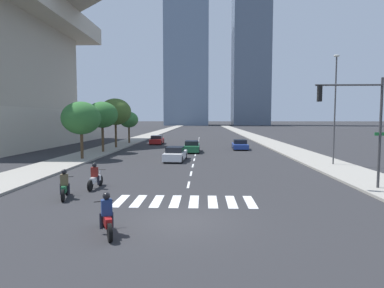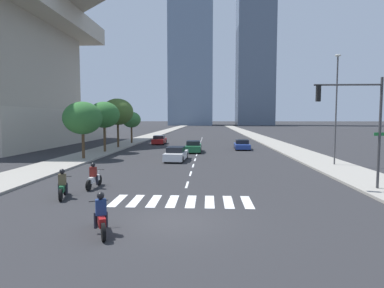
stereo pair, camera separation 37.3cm
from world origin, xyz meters
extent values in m
plane|color=#28282B|center=(0.00, 0.00, 0.00)|extent=(800.00, 800.00, 0.00)
cube|color=gray|center=(11.55, 30.00, 0.07)|extent=(4.00, 260.00, 0.15)
cube|color=gray|center=(-11.55, 30.00, 0.07)|extent=(4.00, 260.00, 0.15)
cube|color=silver|center=(-3.15, 3.02, 0.00)|extent=(0.45, 2.41, 0.01)
cube|color=silver|center=(-2.25, 3.02, 0.00)|extent=(0.45, 2.41, 0.01)
cube|color=silver|center=(-1.35, 3.02, 0.00)|extent=(0.45, 2.41, 0.01)
cube|color=silver|center=(-0.45, 3.02, 0.00)|extent=(0.45, 2.41, 0.01)
cube|color=silver|center=(0.45, 3.02, 0.00)|extent=(0.45, 2.41, 0.01)
cube|color=silver|center=(1.35, 3.02, 0.00)|extent=(0.45, 2.41, 0.01)
cube|color=silver|center=(2.25, 3.02, 0.00)|extent=(0.45, 2.41, 0.01)
cube|color=silver|center=(3.15, 3.02, 0.00)|extent=(0.45, 2.41, 0.01)
cube|color=silver|center=(0.00, 7.02, 0.00)|extent=(0.14, 2.00, 0.01)
cube|color=silver|center=(0.00, 11.02, 0.00)|extent=(0.14, 2.00, 0.01)
cube|color=silver|center=(0.00, 15.02, 0.00)|extent=(0.14, 2.00, 0.01)
cube|color=silver|center=(0.00, 19.02, 0.00)|extent=(0.14, 2.00, 0.01)
cube|color=silver|center=(0.00, 23.02, 0.00)|extent=(0.14, 2.00, 0.01)
cube|color=silver|center=(0.00, 27.02, 0.00)|extent=(0.14, 2.00, 0.01)
cube|color=silver|center=(0.00, 31.02, 0.00)|extent=(0.14, 2.00, 0.01)
cube|color=silver|center=(0.00, 35.02, 0.00)|extent=(0.14, 2.00, 0.01)
cube|color=silver|center=(0.00, 39.02, 0.00)|extent=(0.14, 2.00, 0.01)
cube|color=silver|center=(0.00, 43.02, 0.00)|extent=(0.14, 2.00, 0.01)
cube|color=silver|center=(0.00, 47.02, 0.00)|extent=(0.14, 2.00, 0.01)
cube|color=silver|center=(0.00, 51.02, 0.00)|extent=(0.14, 2.00, 0.01)
cube|color=silver|center=(0.00, 55.02, 0.00)|extent=(0.14, 2.00, 0.01)
cylinder|color=black|center=(-6.27, 4.16, 0.30)|extent=(0.28, 0.61, 0.60)
cylinder|color=black|center=(-5.87, 2.75, 0.30)|extent=(0.28, 0.61, 0.60)
cube|color=#1E6038|center=(-6.07, 3.45, 0.52)|extent=(0.53, 1.19, 0.32)
cylinder|color=#B2B2B7|center=(-6.24, 4.06, 0.60)|extent=(0.14, 0.32, 0.67)
cylinder|color=black|center=(-6.25, 4.11, 0.97)|extent=(0.68, 0.23, 0.04)
cube|color=brown|center=(-6.04, 3.36, 0.96)|extent=(0.41, 0.33, 0.55)
sphere|color=black|center=(-6.04, 3.36, 1.36)|extent=(0.26, 0.26, 0.26)
cylinder|color=black|center=(-6.24, 3.40, 0.47)|extent=(0.15, 0.15, 0.55)
cylinder|color=black|center=(-5.89, 3.50, 0.47)|extent=(0.15, 0.15, 0.55)
cylinder|color=black|center=(-2.79, -0.77, 0.30)|extent=(0.35, 0.60, 0.60)
cylinder|color=black|center=(-2.15, -2.25, 0.30)|extent=(0.35, 0.60, 0.60)
cube|color=maroon|center=(-2.47, -1.51, 0.52)|extent=(0.72, 1.27, 0.32)
cylinder|color=#B2B2B7|center=(-2.75, -0.87, 0.60)|extent=(0.18, 0.32, 0.67)
cylinder|color=black|center=(-2.77, -0.82, 0.97)|extent=(0.66, 0.31, 0.04)
cube|color=navy|center=(-2.43, -1.61, 0.96)|extent=(0.43, 0.36, 0.55)
sphere|color=black|center=(-2.43, -1.61, 1.36)|extent=(0.26, 0.26, 0.26)
cylinder|color=black|center=(-2.63, -1.59, 0.47)|extent=(0.16, 0.16, 0.55)
cylinder|color=black|center=(-2.30, -1.44, 0.47)|extent=(0.16, 0.16, 0.55)
cylinder|color=black|center=(-5.27, 6.63, 0.30)|extent=(0.15, 0.60, 0.60)
cylinder|color=black|center=(-5.34, 5.07, 0.30)|extent=(0.15, 0.60, 0.60)
cube|color=silver|center=(-5.31, 5.85, 0.52)|extent=(0.28, 1.26, 0.32)
cylinder|color=#B2B2B7|center=(-5.28, 6.53, 0.60)|extent=(0.07, 0.32, 0.67)
cylinder|color=black|center=(-5.28, 6.58, 0.97)|extent=(0.70, 0.07, 0.04)
cube|color=maroon|center=(-5.31, 5.75, 0.96)|extent=(0.37, 0.26, 0.55)
sphere|color=black|center=(-5.31, 5.75, 1.36)|extent=(0.26, 0.26, 0.26)
cylinder|color=black|center=(-5.49, 5.86, 0.47)|extent=(0.13, 0.13, 0.55)
cylinder|color=black|center=(-5.13, 5.84, 0.47)|extent=(0.13, 0.13, 0.55)
cube|color=navy|center=(5.60, 29.85, 0.44)|extent=(1.98, 4.46, 0.56)
cube|color=black|center=(5.61, 30.07, 0.97)|extent=(1.69, 2.03, 0.50)
cylinder|color=black|center=(6.40, 28.33, 0.32)|extent=(0.24, 0.65, 0.64)
cylinder|color=black|center=(4.72, 28.37, 0.32)|extent=(0.24, 0.65, 0.64)
cylinder|color=black|center=(6.49, 31.33, 0.32)|extent=(0.24, 0.65, 0.64)
cylinder|color=black|center=(4.81, 31.37, 0.32)|extent=(0.24, 0.65, 0.64)
cube|color=silver|center=(-1.75, 18.29, 0.50)|extent=(2.01, 4.76, 0.67)
cube|color=black|center=(-1.77, 18.06, 1.08)|extent=(1.64, 2.19, 0.51)
cylinder|color=black|center=(-2.43, 19.92, 0.32)|extent=(0.26, 0.65, 0.64)
cylinder|color=black|center=(-0.89, 19.83, 0.32)|extent=(0.26, 0.65, 0.64)
cylinder|color=black|center=(-2.62, 16.76, 0.32)|extent=(0.26, 0.65, 0.64)
cylinder|color=black|center=(-1.08, 16.66, 0.32)|extent=(0.26, 0.65, 0.64)
cube|color=#1E6038|center=(-0.48, 26.17, 0.51)|extent=(1.78, 4.72, 0.69)
cube|color=black|center=(-0.48, 25.93, 1.10)|extent=(1.55, 2.13, 0.50)
cylinder|color=black|center=(-1.27, 27.77, 0.32)|extent=(0.22, 0.64, 0.64)
cylinder|color=black|center=(0.31, 27.77, 0.32)|extent=(0.22, 0.64, 0.64)
cylinder|color=black|center=(-1.26, 24.56, 0.32)|extent=(0.22, 0.64, 0.64)
cylinder|color=black|center=(0.32, 24.57, 0.32)|extent=(0.22, 0.64, 0.64)
cube|color=maroon|center=(-6.34, 38.10, 0.50)|extent=(1.85, 4.55, 0.68)
cube|color=black|center=(-6.34, 37.87, 1.09)|extent=(1.61, 2.05, 0.51)
cylinder|color=black|center=(-7.17, 39.63, 0.32)|extent=(0.23, 0.64, 0.64)
cylinder|color=black|center=(-5.54, 39.65, 0.32)|extent=(0.23, 0.64, 0.64)
cylinder|color=black|center=(-7.13, 36.55, 0.32)|extent=(0.23, 0.64, 0.64)
cylinder|color=black|center=(-5.51, 36.57, 0.32)|extent=(0.23, 0.64, 0.64)
cylinder|color=#333335|center=(10.65, 5.86, 3.19)|extent=(0.14, 0.14, 6.08)
cylinder|color=#333335|center=(8.84, 5.86, 5.83)|extent=(3.62, 0.10, 0.10)
cube|color=black|center=(7.28, 5.86, 5.38)|extent=(0.20, 0.28, 0.90)
sphere|color=red|center=(7.28, 5.86, 5.68)|extent=(0.18, 0.18, 0.18)
sphere|color=orange|center=(7.28, 5.86, 5.38)|extent=(0.18, 0.18, 0.18)
sphere|color=green|center=(7.28, 5.86, 5.08)|extent=(0.18, 0.18, 0.18)
cube|color=#19662D|center=(10.65, 5.86, 3.15)|extent=(0.60, 0.04, 0.18)
cylinder|color=#3F3F42|center=(11.85, 15.34, 4.59)|extent=(0.12, 0.12, 8.89)
ellipsoid|color=beige|center=(11.85, 15.34, 9.14)|extent=(0.50, 0.24, 0.20)
cylinder|color=#4C3823|center=(-10.75, 18.36, 1.36)|extent=(0.28, 0.28, 2.41)
ellipsoid|color=#2D662D|center=(-10.75, 18.36, 4.03)|extent=(3.67, 3.67, 3.12)
cylinder|color=#4C3823|center=(-10.75, 24.92, 1.57)|extent=(0.28, 0.28, 2.84)
ellipsoid|color=#2D662D|center=(-10.75, 24.92, 4.40)|extent=(3.54, 3.54, 3.01)
cylinder|color=#4C3823|center=(-10.75, 30.61, 1.68)|extent=(0.28, 0.28, 3.06)
ellipsoid|color=#426028|center=(-10.75, 30.61, 4.85)|extent=(4.10, 4.10, 3.49)
cylinder|color=#4C3823|center=(-10.75, 38.35, 1.38)|extent=(0.28, 0.28, 2.46)
ellipsoid|color=#387538|center=(-10.75, 38.35, 3.78)|extent=(2.90, 2.90, 2.47)
cube|color=slate|center=(-8.55, 176.92, 40.30)|extent=(23.93, 28.12, 80.60)
cube|color=slate|center=(27.33, 177.71, 54.91)|extent=(20.15, 20.90, 109.82)
camera|label=1|loc=(0.91, -12.62, 4.03)|focal=30.80mm
camera|label=2|loc=(1.28, -12.60, 4.03)|focal=30.80mm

